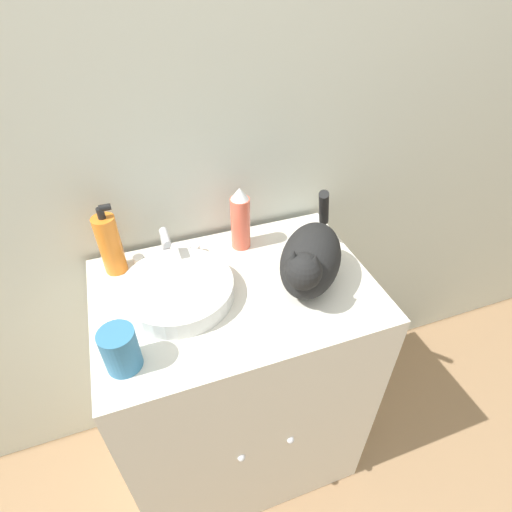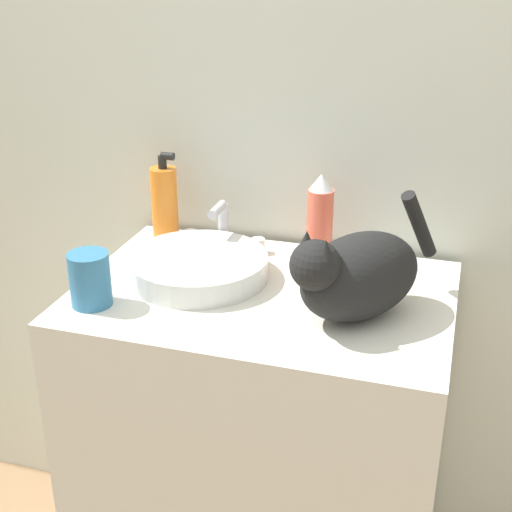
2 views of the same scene
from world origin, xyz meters
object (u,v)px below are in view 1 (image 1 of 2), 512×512
object	(u,v)px
cup	(120,350)
cat	(310,260)
soap_bottle	(110,244)
spray_bottle	(240,219)

from	to	relation	value
cup	cat	bearing A→B (deg)	11.30
cat	cup	world-z (taller)	cat
soap_bottle	cat	bearing A→B (deg)	-26.30
spray_bottle	cup	distance (m)	0.51
cup	spray_bottle	bearing A→B (deg)	40.75
spray_bottle	cup	xyz separation A→B (m)	(-0.39, -0.33, -0.04)
cat	spray_bottle	bearing A→B (deg)	-115.13
soap_bottle	cup	distance (m)	0.35
soap_bottle	cup	world-z (taller)	soap_bottle
cat	cup	size ratio (longest dim) A/B	2.97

